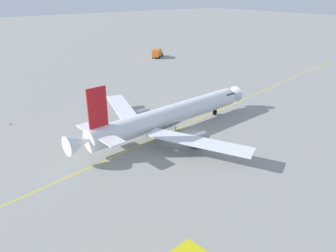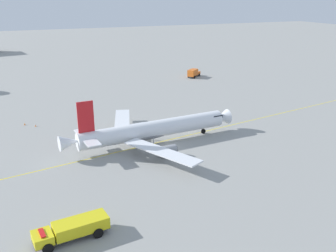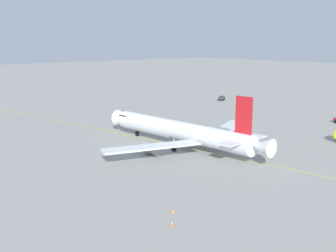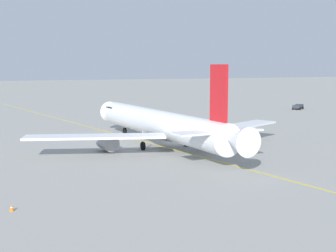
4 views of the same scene
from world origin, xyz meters
name	(u,v)px [view 1 (image 1 of 4)]	position (x,y,z in m)	size (l,w,h in m)	color
ground_plane	(192,134)	(0.00, 0.00, 0.00)	(600.00, 600.00, 0.00)	gray
airliner_main	(168,117)	(-3.53, -2.69, 2.97)	(37.41, 39.36, 11.14)	white
catering_truck_truck	(157,53)	(-61.37, 36.59, 1.66)	(6.61, 7.18, 3.10)	#232326
taxiway_centreline	(190,123)	(-4.23, 3.44, 0.00)	(27.78, 160.44, 0.01)	yellow
safety_cone_near	(10,123)	(-24.86, -24.82, 0.28)	(0.36, 0.36, 0.55)	orange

